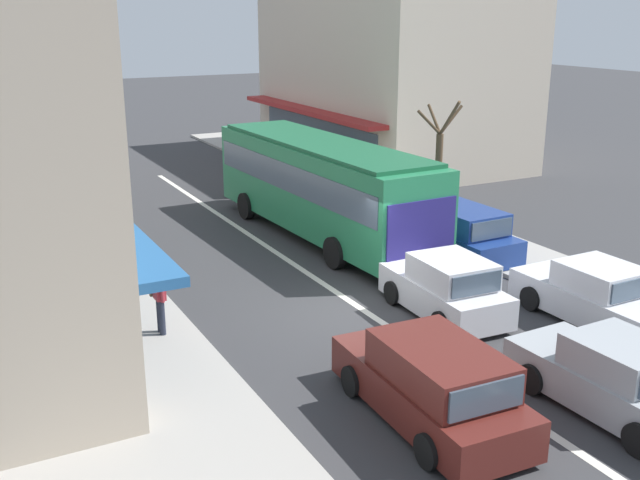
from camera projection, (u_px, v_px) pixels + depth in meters
ground_plane at (359, 307)px, 19.16m from camera, size 140.00×140.00×0.00m
lane_centre_line at (291, 262)px, 22.54m from camera, size 0.20×28.00×0.01m
sidewalk_left at (44, 276)px, 21.19m from camera, size 5.20×44.00×0.14m
kerb_right at (422, 219)px, 26.97m from camera, size 2.80×44.00×0.12m
building_right_far at (388, 70)px, 37.06m from camera, size 9.11×13.84×8.91m
city_bus at (322, 182)px, 24.53m from camera, size 3.00×10.93×3.23m
sedan_queue_gap_filler at (617, 380)px, 13.98m from camera, size 1.99×4.25×1.47m
wagon_behind_bus_mid at (432, 384)px, 13.64m from camera, size 2.08×4.57×1.58m
hatchback_adjacent_lane_trail at (446, 288)px, 18.44m from camera, size 1.95×3.77×1.54m
parked_sedan_kerb_front at (596, 296)px, 18.08m from camera, size 1.93×4.22×1.47m
parked_wagon_kerb_second at (456, 232)px, 22.97m from camera, size 2.01×4.53×1.58m
parked_wagon_kerb_third at (360, 194)px, 27.76m from camera, size 2.05×4.55×1.58m
traffic_light_downstreet at (72, 122)px, 30.92m from camera, size 0.33×0.24×4.20m
street_tree_right at (439, 170)px, 25.18m from camera, size 1.82×1.72×4.54m
pedestrian_with_handbag_near at (159, 295)px, 17.02m from camera, size 0.26×0.65×1.63m
pedestrian_browsing_midblock at (107, 222)px, 22.90m from camera, size 0.40×0.46×1.63m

